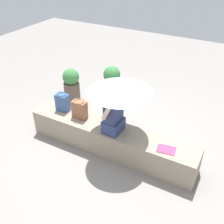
# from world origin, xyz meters

# --- Properties ---
(ground_plane) EXTENTS (14.00, 14.00, 0.00)m
(ground_plane) POSITION_xyz_m (0.00, 0.00, 0.00)
(ground_plane) COLOR gray
(stone_bench) EXTENTS (3.03, 0.51, 0.49)m
(stone_bench) POSITION_xyz_m (0.00, 0.00, 0.24)
(stone_bench) COLOR gray
(stone_bench) RESTS_ON ground
(person_seated) EXTENTS (0.29, 0.48, 0.90)m
(person_seated) POSITION_xyz_m (0.07, -0.04, 0.88)
(person_seated) COLOR navy
(person_seated) RESTS_ON stone_bench
(parasol) EXTENTS (1.00, 1.00, 0.99)m
(parasol) POSITION_xyz_m (0.16, 0.01, 1.33)
(parasol) COLOR #B7B7BC
(parasol) RESTS_ON stone_bench
(handbag_black) EXTENTS (0.23, 0.17, 0.35)m
(handbag_black) POSITION_xyz_m (-1.05, 0.08, 0.66)
(handbag_black) COLOR #335184
(handbag_black) RESTS_ON stone_bench
(tote_bag_canvas) EXTENTS (0.26, 0.20, 0.35)m
(tote_bag_canvas) POSITION_xyz_m (-0.64, 0.02, 0.66)
(tote_bag_canvas) COLOR brown
(tote_bag_canvas) RESTS_ON stone_bench
(magazine) EXTENTS (0.31, 0.24, 0.01)m
(magazine) POSITION_xyz_m (1.01, -0.07, 0.49)
(magazine) COLOR #D83866
(magazine) RESTS_ON stone_bench
(planter_near) EXTENTS (0.39, 0.39, 0.74)m
(planter_near) POSITION_xyz_m (-0.95, 1.76, 0.38)
(planter_near) COLOR brown
(planter_near) RESTS_ON ground
(planter_far) EXTENTS (0.37, 0.37, 0.76)m
(planter_far) POSITION_xyz_m (-1.66, 1.15, 0.39)
(planter_far) COLOR brown
(planter_far) RESTS_ON ground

